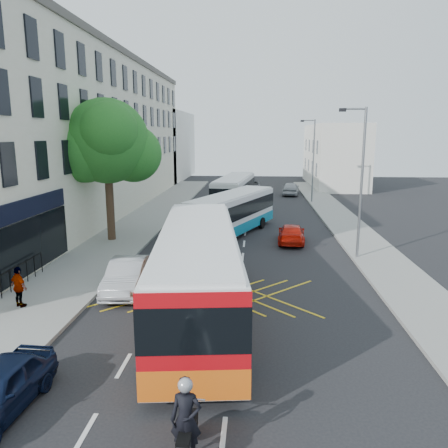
% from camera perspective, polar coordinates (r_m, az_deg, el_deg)
% --- Properties ---
extents(ground, '(120.00, 120.00, 0.00)m').
position_cam_1_polar(ground, '(13.51, 0.86, -18.48)').
color(ground, black).
rests_on(ground, ground).
extents(pavement_left, '(5.00, 70.00, 0.15)m').
position_cam_1_polar(pavement_left, '(28.97, -14.42, -2.07)').
color(pavement_left, gray).
rests_on(pavement_left, ground).
extents(pavement_right, '(3.00, 70.00, 0.15)m').
position_cam_1_polar(pavement_right, '(28.33, 18.00, -2.59)').
color(pavement_right, gray).
rests_on(pavement_right, ground).
extents(terrace_main, '(8.30, 45.00, 13.50)m').
position_cam_1_polar(terrace_main, '(39.00, -18.29, 11.08)').
color(terrace_main, beige).
rests_on(terrace_main, ground).
extents(terrace_far, '(8.00, 20.00, 10.00)m').
position_cam_1_polar(terrace_far, '(68.27, -8.41, 10.08)').
color(terrace_far, silver).
rests_on(terrace_far, ground).
extents(building_right, '(6.00, 18.00, 8.00)m').
position_cam_1_polar(building_right, '(60.61, 14.11, 8.72)').
color(building_right, silver).
rests_on(building_right, ground).
extents(street_tree, '(6.30, 5.70, 8.80)m').
position_cam_1_polar(street_tree, '(28.16, -15.11, 10.30)').
color(street_tree, '#382619').
rests_on(street_tree, pavement_left).
extents(lamp_near, '(1.45, 0.15, 8.00)m').
position_cam_1_polar(lamp_near, '(24.40, 17.34, 6.07)').
color(lamp_near, slate).
rests_on(lamp_near, pavement_right).
extents(lamp_far, '(1.45, 0.15, 8.00)m').
position_cam_1_polar(lamp_far, '(44.06, 11.47, 8.65)').
color(lamp_far, slate).
rests_on(lamp_far, pavement_right).
extents(railings, '(0.08, 5.60, 1.14)m').
position_cam_1_polar(railings, '(20.77, -26.17, -6.53)').
color(railings, black).
rests_on(railings, pavement_left).
extents(bus_near, '(4.12, 12.23, 3.37)m').
position_cam_1_polar(bus_near, '(16.30, -3.43, -6.24)').
color(bus_near, silver).
rests_on(bus_near, ground).
extents(bus_mid, '(5.91, 10.19, 2.82)m').
position_cam_1_polar(bus_mid, '(29.72, 1.03, 1.42)').
color(bus_mid, silver).
rests_on(bus_mid, ground).
extents(bus_far, '(3.65, 10.69, 2.95)m').
position_cam_1_polar(bus_far, '(40.29, 1.37, 4.23)').
color(bus_far, silver).
rests_on(bus_far, ground).
extents(motorbike, '(0.67, 2.23, 1.98)m').
position_cam_1_polar(motorbike, '(9.93, -4.94, -24.54)').
color(motorbike, black).
rests_on(motorbike, ground).
extents(parked_car_silver, '(1.76, 4.34, 1.40)m').
position_cam_1_polar(parked_car_silver, '(19.71, -12.53, -6.58)').
color(parked_car_silver, '#ACAEB4').
rests_on(parked_car_silver, ground).
extents(red_hatchback, '(1.95, 4.15, 1.17)m').
position_cam_1_polar(red_hatchback, '(28.02, 8.80, -1.23)').
color(red_hatchback, red).
rests_on(red_hatchback, ground).
extents(distant_car_grey, '(2.19, 4.57, 1.26)m').
position_cam_1_polar(distant_car_grey, '(52.61, 3.65, 4.96)').
color(distant_car_grey, '#3F4146').
rests_on(distant_car_grey, ground).
extents(distant_car_silver, '(2.32, 4.55, 1.49)m').
position_cam_1_polar(distant_car_silver, '(49.87, 8.71, 4.61)').
color(distant_car_silver, '#ACAEB4').
rests_on(distant_car_silver, ground).
extents(pedestrian_far, '(1.02, 0.80, 1.61)m').
position_cam_1_polar(pedestrian_far, '(18.87, -25.21, -7.47)').
color(pedestrian_far, gray).
rests_on(pedestrian_far, pavement_left).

